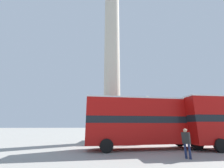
% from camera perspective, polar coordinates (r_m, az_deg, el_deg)
% --- Properties ---
extents(ground_plane, '(200.00, 200.00, 0.00)m').
position_cam_1_polar(ground_plane, '(19.13, 0.00, -21.29)').
color(ground_plane, '#9E9B93').
extents(monument_column, '(5.77, 5.77, 24.38)m').
position_cam_1_polar(monument_column, '(20.40, 0.00, 5.78)').
color(monument_column, '#BCB29E').
rests_on(monument_column, ground_plane).
extents(bus_b, '(10.73, 3.33, 4.27)m').
position_cam_1_polar(bus_b, '(13.94, 13.02, -13.39)').
color(bus_b, '#A80F0C').
rests_on(bus_b, ground_plane).
extents(equestrian_statue, '(3.54, 2.55, 6.50)m').
position_cam_1_polar(equestrian_statue, '(26.95, 26.76, -14.03)').
color(equestrian_statue, '#BCB29E').
rests_on(equestrian_statue, ground_plane).
extents(street_lamp, '(0.43, 0.43, 5.31)m').
position_cam_1_polar(street_lamp, '(17.90, 13.60, -11.54)').
color(street_lamp, black).
rests_on(street_lamp, ground_plane).
extents(pedestrian_near_lamp, '(0.43, 0.48, 1.77)m').
position_cam_1_polar(pedestrian_near_lamp, '(10.94, 26.47, -18.94)').
color(pedestrian_near_lamp, '#192347').
rests_on(pedestrian_near_lamp, ground_plane).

